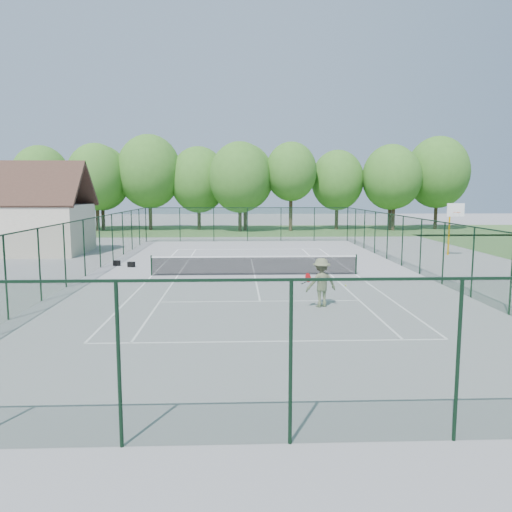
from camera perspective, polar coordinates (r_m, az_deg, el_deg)
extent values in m
plane|color=gray|center=(26.83, -0.16, -2.19)|extent=(140.00, 140.00, 0.00)
cube|color=#487236|center=(56.62, -1.24, 2.94)|extent=(80.00, 16.00, 0.01)
cube|color=white|center=(38.59, -0.79, 0.79)|extent=(10.97, 0.08, 0.01)
cube|color=white|center=(15.26, 1.44, -9.73)|extent=(10.97, 0.08, 0.01)
cube|color=white|center=(33.15, -0.55, -0.32)|extent=(8.23, 0.08, 0.01)
cube|color=white|center=(20.55, 0.47, -5.19)|extent=(8.23, 0.08, 0.01)
cube|color=white|center=(27.57, 11.31, -2.07)|extent=(0.08, 23.77, 0.01)
cube|color=white|center=(27.20, -11.80, -2.21)|extent=(0.08, 23.77, 0.01)
cube|color=white|center=(27.28, 8.51, -2.11)|extent=(0.08, 23.77, 0.01)
cube|color=white|center=(27.00, -8.93, -2.22)|extent=(0.08, 23.77, 0.01)
cube|color=white|center=(26.83, -0.16, -2.19)|extent=(0.08, 12.80, 0.01)
cylinder|color=black|center=(27.11, -11.86, -1.08)|extent=(0.08, 0.08, 1.10)
cylinder|color=black|center=(27.49, 11.37, -0.95)|extent=(0.08, 0.08, 1.10)
cube|color=black|center=(26.75, -0.16, -1.14)|extent=(11.00, 0.02, 0.96)
cube|color=white|center=(26.68, -0.16, -0.08)|extent=(11.00, 0.05, 0.07)
cube|color=#18391E|center=(44.54, -0.98, 3.62)|extent=(18.00, 0.02, 3.00)
cube|color=#18391E|center=(9.00, 3.98, -12.15)|extent=(18.00, 0.02, 3.00)
cube|color=#18391E|center=(28.40, 18.31, 1.02)|extent=(0.02, 36.00, 3.00)
cube|color=#18391E|center=(27.80, -19.04, 0.86)|extent=(0.02, 36.00, 3.00)
cube|color=black|center=(44.46, -0.99, 5.55)|extent=(18.00, 0.05, 0.05)
cube|color=black|center=(8.62, 4.07, -2.71)|extent=(18.00, 0.05, 0.05)
cube|color=black|center=(28.27, 18.43, 4.04)|extent=(0.05, 36.00, 0.05)
cube|color=black|center=(27.67, -19.18, 3.94)|extent=(0.05, 36.00, 0.05)
cube|color=beige|center=(39.52, -24.62, 2.81)|extent=(8.00, 6.00, 3.50)
cube|color=#472F24|center=(40.81, -24.07, 7.54)|extent=(8.60, 3.27, 3.27)
cube|color=#472F24|center=(38.04, -25.75, 7.49)|extent=(8.60, 3.27, 3.27)
cylinder|color=#3E2C1E|center=(58.59, -17.66, 4.79)|extent=(0.40, 0.40, 4.20)
ellipsoid|color=#44812B|center=(58.56, -17.81, 8.61)|extent=(6.40, 6.40, 7.40)
cylinder|color=#3E2C1E|center=(56.49, -1.24, 5.06)|extent=(0.40, 0.40, 4.20)
ellipsoid|color=#44812B|center=(56.46, -1.25, 9.01)|extent=(6.40, 6.40, 7.40)
cylinder|color=#3E2C1E|center=(59.11, 15.02, 4.91)|extent=(0.40, 0.40, 4.20)
ellipsoid|color=#44812B|center=(59.08, 15.15, 8.69)|extent=(6.40, 6.40, 7.40)
cylinder|color=#DA9800|center=(37.56, 21.20, 2.77)|extent=(0.12, 0.12, 3.50)
cube|color=#DA9800|center=(37.06, 21.59, 5.18)|extent=(0.08, 0.90, 0.08)
cube|color=white|center=(36.65, 21.86, 4.91)|extent=(1.20, 0.05, 0.90)
torus|color=#D14E22|center=(36.45, 21.99, 4.65)|extent=(0.48, 0.48, 0.02)
cube|color=black|center=(31.25, -15.63, -0.79)|extent=(0.42, 0.28, 0.32)
cube|color=black|center=(30.50, -14.07, -0.94)|extent=(0.45, 0.33, 0.32)
imported|color=#5A6042|center=(19.61, 7.47, -3.03)|extent=(1.39, 1.02, 1.92)
sphere|color=#C7F941|center=(20.24, 10.21, -3.34)|extent=(0.07, 0.07, 0.07)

